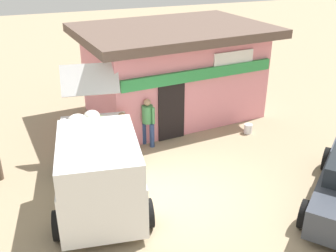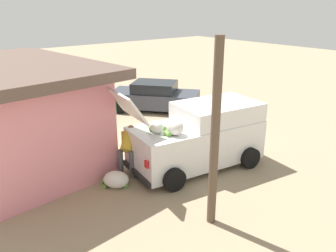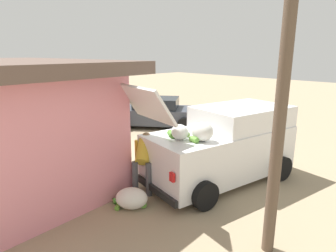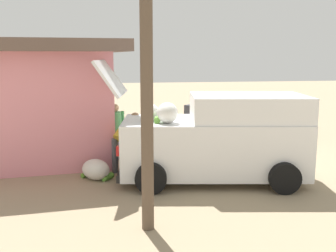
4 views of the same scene
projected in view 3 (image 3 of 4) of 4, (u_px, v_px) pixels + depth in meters
The scene contains 9 objects.
ground_plane at pixel (180, 153), 10.07m from camera, with size 60.00×60.00×0.00m, color #9E896B.
storefront_bar at pixel (1, 123), 7.34m from camera, with size 6.90×5.18×3.21m.
delivery_van at pixel (224, 144), 7.83m from camera, with size 2.64×4.80×2.73m.
parked_sedan at pixel (156, 113), 13.63m from camera, with size 4.31×3.98×1.35m.
vendor_standing at pixel (111, 149), 7.75m from camera, with size 0.46×0.51×1.55m.
customer_bending at pixel (144, 158), 7.10m from camera, with size 0.71×0.74×1.44m.
unloaded_banana_pile at pixel (131, 199), 6.48m from camera, with size 0.94×0.88×0.47m.
paint_bucket at pixel (70, 144), 10.58m from camera, with size 0.27×0.27×0.31m, color silver.
utility_pole at pixel (278, 133), 4.63m from camera, with size 0.20×0.20×4.30m, color brown.
Camera 3 is at (-6.69, 6.79, 3.39)m, focal length 31.05 mm.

